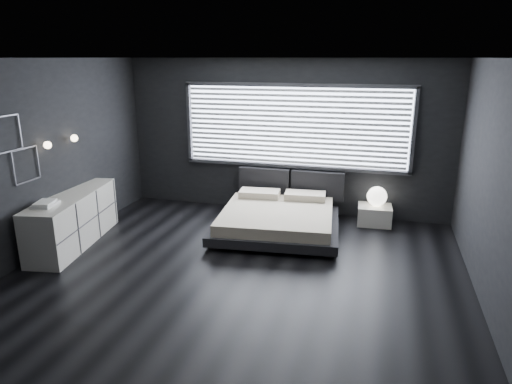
# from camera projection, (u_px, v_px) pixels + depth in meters

# --- Properties ---
(room) EXTENTS (6.04, 6.00, 2.80)m
(room) POSITION_uv_depth(u_px,v_px,m) (238.00, 173.00, 5.79)
(room) COLOR black
(room) RESTS_ON ground
(window) EXTENTS (4.14, 0.09, 1.52)m
(window) POSITION_uv_depth(u_px,v_px,m) (294.00, 127.00, 8.17)
(window) COLOR white
(window) RESTS_ON ground
(headboard) EXTENTS (1.96, 0.16, 0.52)m
(headboard) POSITION_uv_depth(u_px,v_px,m) (291.00, 183.00, 8.42)
(headboard) COLOR black
(headboard) RESTS_ON ground
(sconce_near) EXTENTS (0.18, 0.11, 0.11)m
(sconce_near) POSITION_uv_depth(u_px,v_px,m) (47.00, 145.00, 6.53)
(sconce_near) COLOR silver
(sconce_near) RESTS_ON ground
(sconce_far) EXTENTS (0.18, 0.11, 0.11)m
(sconce_far) POSITION_uv_depth(u_px,v_px,m) (74.00, 138.00, 7.08)
(sconce_far) COLOR silver
(sconce_far) RESTS_ON ground
(wall_art_upper) EXTENTS (0.01, 0.48, 0.48)m
(wall_art_upper) POSITION_uv_depth(u_px,v_px,m) (7.00, 134.00, 5.93)
(wall_art_upper) COLOR #47474C
(wall_art_upper) RESTS_ON ground
(wall_art_lower) EXTENTS (0.01, 0.48, 0.48)m
(wall_art_lower) POSITION_uv_depth(u_px,v_px,m) (26.00, 165.00, 6.29)
(wall_art_lower) COLOR #47474C
(wall_art_lower) RESTS_ON ground
(bed) EXTENTS (2.18, 2.10, 0.52)m
(bed) POSITION_uv_depth(u_px,v_px,m) (277.00, 219.00, 7.55)
(bed) COLOR black
(bed) RESTS_ON ground
(nightstand) EXTENTS (0.60, 0.51, 0.33)m
(nightstand) POSITION_uv_depth(u_px,v_px,m) (374.00, 215.00, 7.95)
(nightstand) COLOR silver
(nightstand) RESTS_ON ground
(orb_lamp) EXTENTS (0.34, 0.34, 0.34)m
(orb_lamp) POSITION_uv_depth(u_px,v_px,m) (377.00, 196.00, 7.86)
(orb_lamp) COLOR white
(orb_lamp) RESTS_ON nightstand
(dresser) EXTENTS (0.88, 2.06, 0.80)m
(dresser) POSITION_uv_depth(u_px,v_px,m) (73.00, 219.00, 7.05)
(dresser) COLOR silver
(dresser) RESTS_ON ground
(book_stack) EXTENTS (0.31, 0.38, 0.07)m
(book_stack) POSITION_uv_depth(u_px,v_px,m) (45.00, 204.00, 6.40)
(book_stack) COLOR white
(book_stack) RESTS_ON dresser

